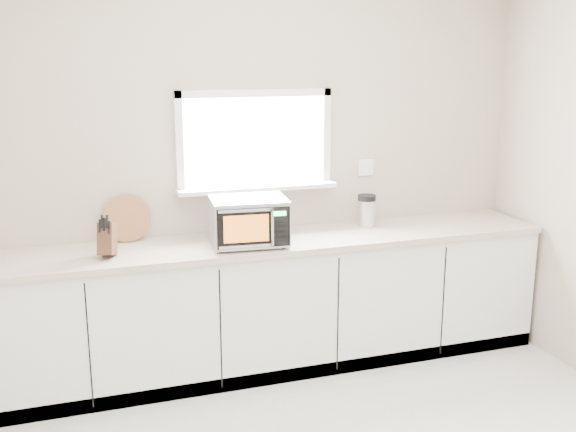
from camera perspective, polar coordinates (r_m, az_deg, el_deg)
name	(u,v)px	position (r m, az deg, el deg)	size (l,w,h in m)	color
back_wall	(255,167)	(4.72, -2.84, 4.15)	(4.00, 0.17, 2.70)	#B5A890
cabinets	(268,306)	(4.69, -1.73, -7.62)	(3.92, 0.60, 0.88)	silver
countertop	(268,242)	(4.53, -1.74, -2.23)	(3.92, 0.64, 0.04)	#BDB19C
microwave	(249,221)	(4.36, -3.34, -0.40)	(0.51, 0.44, 0.31)	black
knife_block	(107,238)	(4.25, -15.06, -1.83)	(0.14, 0.21, 0.27)	#432518
cutting_board	(127,218)	(4.57, -13.50, -0.20)	(0.31, 0.31, 0.02)	olive
coffee_grinder	(367,210)	(4.89, 6.66, 0.48)	(0.16, 0.16, 0.23)	#B8BBC0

